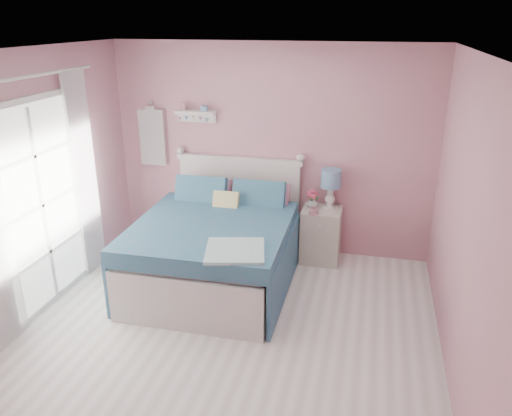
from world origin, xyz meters
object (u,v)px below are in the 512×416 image
at_px(nightstand, 321,235).
at_px(bed, 217,248).
at_px(table_lamp, 331,181).
at_px(teacup, 314,211).
at_px(vase, 312,203).

bearing_deg(nightstand, bed, -143.86).
distance_m(table_lamp, teacup, 0.42).
xyz_separation_m(nightstand, table_lamp, (0.08, 0.08, 0.67)).
xyz_separation_m(nightstand, vase, (-0.13, 0.02, 0.40)).
relative_size(table_lamp, teacup, 5.01).
distance_m(table_lamp, vase, 0.34).
bearing_deg(table_lamp, nightstand, -135.77).
xyz_separation_m(table_lamp, vase, (-0.21, -0.06, -0.27)).
bearing_deg(teacup, nightstand, 65.58).
relative_size(table_lamp, vase, 3.55).
height_order(bed, table_lamp, bed).
height_order(bed, teacup, bed).
xyz_separation_m(vase, teacup, (0.05, -0.20, -0.03)).
xyz_separation_m(table_lamp, teacup, (-0.16, -0.25, -0.30)).
bearing_deg(bed, teacup, 30.56).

